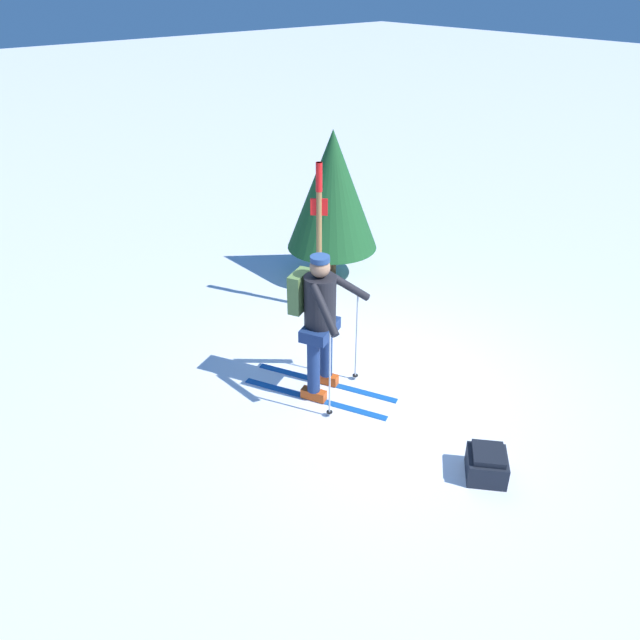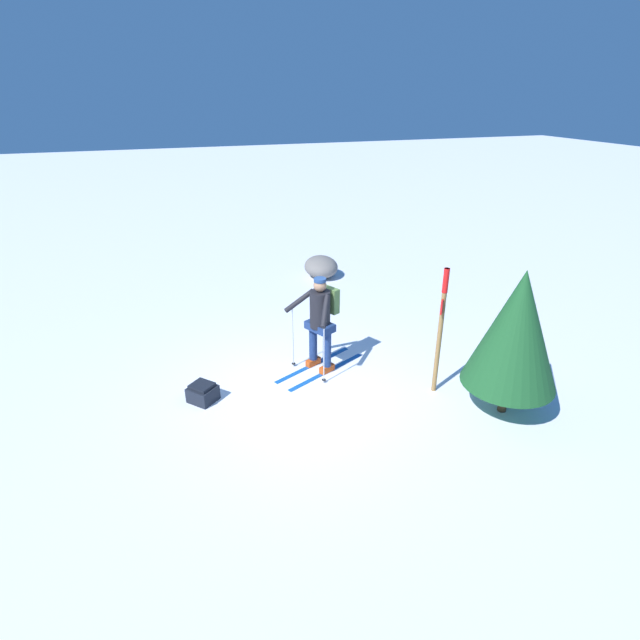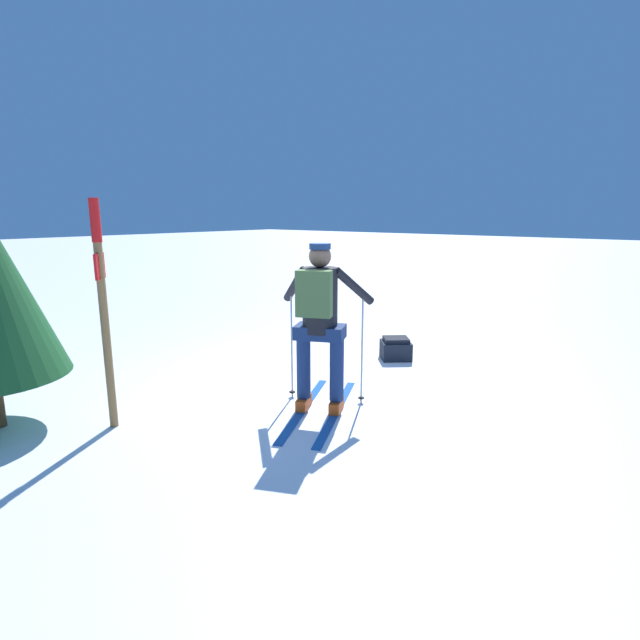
% 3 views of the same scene
% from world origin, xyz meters
% --- Properties ---
extents(ground_plane, '(80.00, 80.00, 0.00)m').
position_xyz_m(ground_plane, '(0.00, 0.00, 0.00)').
color(ground_plane, white).
extents(skier, '(1.24, 1.86, 1.78)m').
position_xyz_m(skier, '(-0.62, 0.47, 1.04)').
color(skier, '#144C9E').
rests_on(skier, ground_plane).
extents(dropped_backpack, '(0.57, 0.57, 0.32)m').
position_xyz_m(dropped_backpack, '(-0.26, -1.73, 0.15)').
color(dropped_backpack, black).
rests_on(dropped_backpack, ground_plane).
extents(trail_marker, '(0.19, 0.19, 2.22)m').
position_xyz_m(trail_marker, '(0.73, 2.07, 1.31)').
color(trail_marker, olive).
rests_on(trail_marker, ground_plane).
extents(rock_boulder, '(1.05, 0.90, 0.58)m').
position_xyz_m(rock_boulder, '(-5.29, 2.11, 0.29)').
color(rock_boulder, slate).
rests_on(rock_boulder, ground_plane).
extents(pine_tree, '(1.44, 1.44, 2.40)m').
position_xyz_m(pine_tree, '(1.61, 2.80, 1.46)').
color(pine_tree, '#4C331E').
rests_on(pine_tree, ground_plane).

